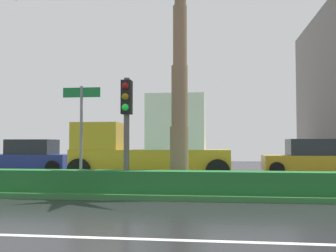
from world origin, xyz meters
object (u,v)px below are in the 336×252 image
traffic_signal_median_right (126,113)px  car_in_traffic_second (30,157)px  box_truck_lead (154,143)px  car_in_traffic_third (311,158)px  street_name_sign (81,123)px

traffic_signal_median_right → car_in_traffic_second: bearing=129.9°
car_in_traffic_second → box_truck_lead: box_truck_lead is taller
box_truck_lead → car_in_traffic_third: box_truck_lead is taller
car_in_traffic_second → box_truck_lead: size_ratio=0.67×
box_truck_lead → car_in_traffic_third: size_ratio=1.49×
car_in_traffic_second → car_in_traffic_third: (13.96, -0.24, 0.00)m
traffic_signal_median_right → box_truck_lead: size_ratio=0.50×
street_name_sign → box_truck_lead: bearing=76.4°
traffic_signal_median_right → car_in_traffic_third: (6.92, 8.19, -1.53)m
street_name_sign → box_truck_lead: box_truck_lead is taller
street_name_sign → car_in_traffic_second: street_name_sign is taller
traffic_signal_median_right → car_in_traffic_third: 10.83m
street_name_sign → traffic_signal_median_right: bearing=-1.5°
car_in_traffic_second → car_in_traffic_third: same height
car_in_traffic_third → street_name_sign: bearing=44.7°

